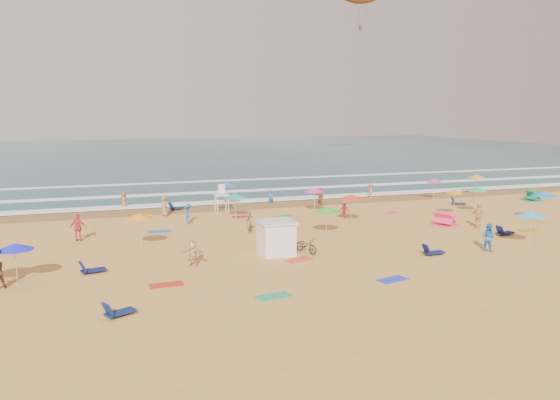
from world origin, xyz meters
name	(u,v)px	position (x,y,z in m)	size (l,w,h in m)	color
ground	(283,233)	(0.00, 0.00, 0.00)	(220.00, 220.00, 0.00)	gold
ocean	(158,154)	(0.00, 84.00, 0.00)	(220.00, 140.00, 0.18)	#0C4756
wet_sand	(241,206)	(0.00, 12.50, 0.01)	(220.00, 220.00, 0.00)	olive
surf_foam	(221,193)	(0.00, 21.32, 0.10)	(200.00, 18.70, 0.05)	white
cabana	(276,239)	(-2.37, -5.50, 1.00)	(2.00, 2.00, 2.00)	white
cabana_roof	(276,222)	(-2.37, -5.50, 2.06)	(2.20, 2.20, 0.12)	silver
bicycle	(306,245)	(-0.47, -5.80, 0.48)	(0.64, 1.84, 0.97)	black
lifeguard_stand	(222,200)	(-2.36, 10.14, 1.05)	(1.20, 1.20, 2.10)	white
beach_umbrellas	(295,203)	(1.19, 0.84, 2.12)	(55.55, 26.27, 0.74)	green
loungers	(351,236)	(4.07, -2.99, 0.17)	(37.83, 26.92, 0.34)	#0F144E
towels	(288,238)	(-0.16, -1.51, 0.01)	(29.30, 25.00, 0.03)	red
popup_tents	(494,205)	(21.05, 2.65, 0.60)	(18.23, 9.69, 1.20)	#F7376C
beachgoers	(243,216)	(-2.11, 3.49, 0.82)	(43.74, 25.65, 2.14)	#2977BF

